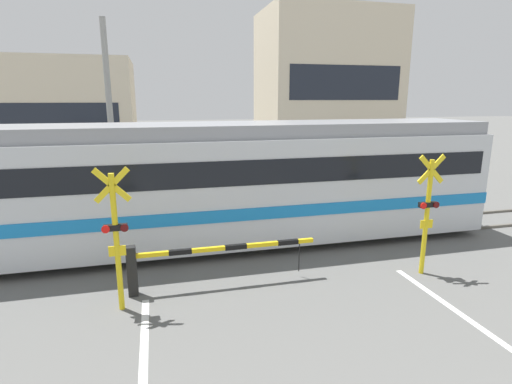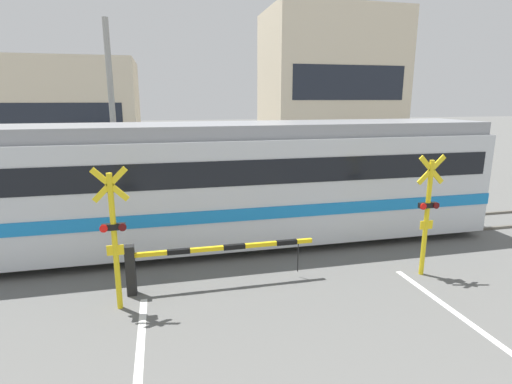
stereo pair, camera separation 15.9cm
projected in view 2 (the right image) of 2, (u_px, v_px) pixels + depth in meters
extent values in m
cube|color=#5B564C|center=(258.00, 248.00, 11.08)|extent=(50.00, 0.10, 0.08)
cube|color=#5B564C|center=(247.00, 232.00, 12.44)|extent=(50.00, 0.10, 0.08)
cube|color=silver|center=(233.00, 187.00, 11.27)|extent=(14.76, 2.64, 2.86)
cube|color=gray|center=(233.00, 130.00, 10.90)|extent=(14.61, 2.32, 0.36)
cube|color=#197AC6|center=(234.00, 202.00, 11.37)|extent=(14.78, 2.69, 0.32)
cube|color=black|center=(233.00, 165.00, 11.12)|extent=(14.17, 2.68, 0.64)
cylinder|color=black|center=(57.00, 253.00, 9.85)|extent=(0.76, 0.12, 0.76)
cylinder|color=black|center=(69.00, 234.00, 11.21)|extent=(0.76, 0.12, 0.76)
cylinder|color=black|center=(389.00, 226.00, 11.91)|extent=(0.76, 0.12, 0.76)
cylinder|color=black|center=(365.00, 213.00, 13.27)|extent=(0.76, 0.12, 0.76)
cube|color=black|center=(131.00, 270.00, 8.46)|extent=(0.20, 0.20, 1.10)
cube|color=yellow|center=(225.00, 248.00, 8.84)|extent=(4.07, 0.09, 0.09)
cube|color=black|center=(179.00, 251.00, 8.61)|extent=(0.49, 0.10, 0.10)
cube|color=black|center=(234.00, 247.00, 8.88)|extent=(0.49, 0.10, 0.10)
cube|color=black|center=(287.00, 242.00, 9.16)|extent=(0.49, 0.10, 0.10)
cylinder|color=black|center=(298.00, 257.00, 9.31)|extent=(0.02, 0.02, 0.71)
cube|color=black|center=(320.00, 196.00, 14.95)|extent=(0.20, 0.20, 1.10)
cube|color=yellow|center=(268.00, 190.00, 14.42)|extent=(4.07, 0.09, 0.09)
cube|color=black|center=(295.00, 188.00, 14.65)|extent=(0.49, 0.10, 0.10)
cube|color=black|center=(262.00, 190.00, 14.37)|extent=(0.49, 0.10, 0.10)
cube|color=black|center=(229.00, 192.00, 14.10)|extent=(0.49, 0.10, 0.10)
cylinder|color=black|center=(221.00, 203.00, 14.13)|extent=(0.02, 0.02, 0.71)
cylinder|color=yellow|center=(115.00, 243.00, 7.70)|extent=(0.11, 0.11, 2.76)
cube|color=yellow|center=(110.00, 185.00, 7.44)|extent=(0.68, 0.04, 0.68)
cube|color=yellow|center=(110.00, 185.00, 7.44)|extent=(0.68, 0.04, 0.68)
cube|color=black|center=(113.00, 227.00, 7.63)|extent=(0.44, 0.12, 0.12)
cylinder|color=red|center=(104.00, 229.00, 7.52)|extent=(0.15, 0.03, 0.15)
cylinder|color=#4C0C0C|center=(122.00, 227.00, 7.60)|extent=(0.15, 0.03, 0.15)
cube|color=yellow|center=(115.00, 250.00, 7.72)|extent=(0.32, 0.03, 0.20)
cylinder|color=yellow|center=(426.00, 219.00, 9.25)|extent=(0.11, 0.11, 2.76)
cube|color=yellow|center=(431.00, 170.00, 8.98)|extent=(0.68, 0.04, 0.68)
cube|color=yellow|center=(431.00, 170.00, 8.98)|extent=(0.68, 0.04, 0.68)
cube|color=black|center=(428.00, 205.00, 9.17)|extent=(0.44, 0.12, 0.12)
cylinder|color=red|center=(423.00, 206.00, 9.06)|extent=(0.15, 0.03, 0.15)
cylinder|color=#4C0C0C|center=(436.00, 206.00, 9.14)|extent=(0.15, 0.03, 0.15)
cube|color=yellow|center=(426.00, 225.00, 9.26)|extent=(0.32, 0.03, 0.20)
cube|color=beige|center=(65.00, 120.00, 20.54)|extent=(7.27, 5.16, 6.02)
cube|color=#1E232D|center=(52.00, 116.00, 18.02)|extent=(6.11, 0.03, 1.20)
cube|color=beige|center=(329.00, 92.00, 23.48)|extent=(7.50, 5.16, 8.94)
cube|color=#1E232D|center=(350.00, 83.00, 20.93)|extent=(6.30, 0.03, 1.79)
cylinder|color=gray|center=(113.00, 116.00, 14.99)|extent=(0.22, 0.22, 6.93)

